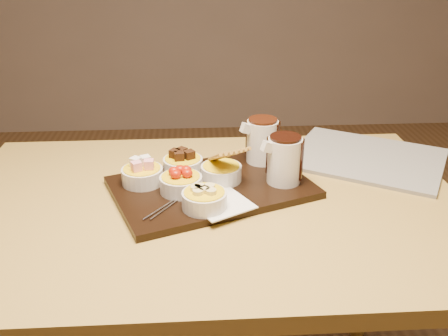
{
  "coord_description": "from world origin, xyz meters",
  "views": [
    {
      "loc": [
        -0.03,
        -1.03,
        1.32
      ],
      "look_at": [
        0.04,
        0.05,
        0.81
      ],
      "focal_mm": 40.0,
      "sensor_mm": 36.0,
      "label": 1
    }
  ],
  "objects": [
    {
      "name": "pitcher_milk_chocolate",
      "position": [
        0.15,
        0.18,
        0.82
      ],
      "size": [
        0.11,
        0.11,
        0.11
      ],
      "primitive_type": "cylinder",
      "rotation": [
        0.0,
        0.0,
        0.37
      ],
      "color": "silver",
      "rests_on": "serving_board"
    },
    {
      "name": "pitcher_dark_chocolate",
      "position": [
        0.18,
        0.05,
        0.82
      ],
      "size": [
        0.11,
        0.11,
        0.11
      ],
      "primitive_type": "cylinder",
      "rotation": [
        0.0,
        0.0,
        0.37
      ],
      "color": "silver",
      "rests_on": "serving_board"
    },
    {
      "name": "bowl_strawberries",
      "position": [
        -0.07,
        0.02,
        0.79
      ],
      "size": [
        0.1,
        0.1,
        0.04
      ],
      "primitive_type": "cylinder",
      "color": "silver",
      "rests_on": "serving_board"
    },
    {
      "name": "napkin",
      "position": [
        0.02,
        -0.05,
        0.77
      ],
      "size": [
        0.16,
        0.16,
        0.0
      ],
      "primitive_type": "cube",
      "rotation": [
        0.0,
        0.0,
        0.51
      ],
      "color": "white",
      "rests_on": "serving_board"
    },
    {
      "name": "bowl_biscotti",
      "position": [
        0.03,
        0.07,
        0.79
      ],
      "size": [
        0.1,
        0.1,
        0.04
      ],
      "primitive_type": "cylinder",
      "color": "silver",
      "rests_on": "serving_board"
    },
    {
      "name": "dining_table",
      "position": [
        0.0,
        0.0,
        0.65
      ],
      "size": [
        1.2,
        0.8,
        0.75
      ],
      "color": "#AB8C3F",
      "rests_on": "ground"
    },
    {
      "name": "bowl_bananas",
      "position": [
        -0.01,
        -0.06,
        0.79
      ],
      "size": [
        0.1,
        0.1,
        0.04
      ],
      "primitive_type": "cylinder",
      "color": "silver",
      "rests_on": "serving_board"
    },
    {
      "name": "serving_board",
      "position": [
        0.01,
        0.05,
        0.76
      ],
      "size": [
        0.54,
        0.44,
        0.02
      ],
      "primitive_type": "cube",
      "rotation": [
        0.0,
        0.0,
        0.37
      ],
      "color": "black",
      "rests_on": "dining_table"
    },
    {
      "name": "bowl_cake",
      "position": [
        -0.06,
        0.12,
        0.79
      ],
      "size": [
        0.1,
        0.1,
        0.04
      ],
      "primitive_type": "cylinder",
      "color": "silver",
      "rests_on": "serving_board"
    },
    {
      "name": "newspaper",
      "position": [
        0.44,
        0.21,
        0.76
      ],
      "size": [
        0.5,
        0.48,
        0.01
      ],
      "primitive_type": "cube",
      "rotation": [
        0.0,
        0.0,
        -0.53
      ],
      "color": "beige",
      "rests_on": "dining_table"
    },
    {
      "name": "bowl_marshmallows",
      "position": [
        -0.16,
        0.07,
        0.79
      ],
      "size": [
        0.1,
        0.1,
        0.04
      ],
      "primitive_type": "cylinder",
      "color": "silver",
      "rests_on": "serving_board"
    },
    {
      "name": "fondue_skewers",
      "position": [
        -0.07,
        -0.01,
        0.77
      ],
      "size": [
        0.23,
        0.18,
        0.01
      ],
      "primitive_type": null,
      "rotation": [
        0.0,
        0.0,
        -0.65
      ],
      "color": "silver",
      "rests_on": "serving_board"
    }
  ]
}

